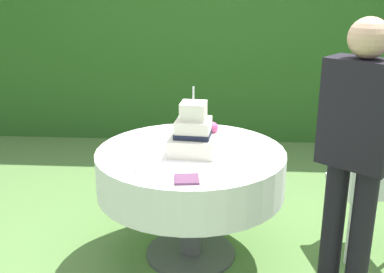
{
  "coord_description": "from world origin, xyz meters",
  "views": [
    {
      "loc": [
        0.19,
        -2.81,
        1.78
      ],
      "look_at": [
        0.01,
        -0.01,
        0.84
      ],
      "focal_mm": 44.93,
      "sensor_mm": 36.0,
      "label": 1
    }
  ],
  "objects_px": {
    "wedding_cake": "(194,134)",
    "serving_plate_left": "(248,137)",
    "serving_plate_near": "(144,169)",
    "serving_plate_far": "(170,129)",
    "standing_person": "(356,151)",
    "cake_table": "(191,172)",
    "garden_chair": "(373,181)",
    "napkin_stack": "(187,179)"
  },
  "relations": [
    {
      "from": "serving_plate_left",
      "to": "wedding_cake",
      "type": "bearing_deg",
      "value": -137.7
    },
    {
      "from": "wedding_cake",
      "to": "serving_plate_far",
      "type": "xyz_separation_m",
      "value": [
        -0.2,
        0.45,
        -0.11
      ]
    },
    {
      "from": "wedding_cake",
      "to": "garden_chair",
      "type": "xyz_separation_m",
      "value": [
        1.14,
        0.09,
        -0.32
      ]
    },
    {
      "from": "cake_table",
      "to": "standing_person",
      "type": "distance_m",
      "value": 1.04
    },
    {
      "from": "wedding_cake",
      "to": "napkin_stack",
      "type": "distance_m",
      "value": 0.45
    },
    {
      "from": "wedding_cake",
      "to": "serving_plate_far",
      "type": "relative_size",
      "value": 3.53
    },
    {
      "from": "serving_plate_left",
      "to": "garden_chair",
      "type": "relative_size",
      "value": 0.12
    },
    {
      "from": "serving_plate_left",
      "to": "standing_person",
      "type": "xyz_separation_m",
      "value": [
        0.51,
        -0.74,
        0.18
      ]
    },
    {
      "from": "garden_chair",
      "to": "wedding_cake",
      "type": "bearing_deg",
      "value": -175.29
    },
    {
      "from": "napkin_stack",
      "to": "serving_plate_near",
      "type": "bearing_deg",
      "value": 153.08
    },
    {
      "from": "cake_table",
      "to": "garden_chair",
      "type": "distance_m",
      "value": 1.16
    },
    {
      "from": "wedding_cake",
      "to": "serving_plate_left",
      "type": "xyz_separation_m",
      "value": [
        0.35,
        0.31,
        -0.11
      ]
    },
    {
      "from": "cake_table",
      "to": "serving_plate_near",
      "type": "relative_size",
      "value": 9.9
    },
    {
      "from": "standing_person",
      "to": "wedding_cake",
      "type": "bearing_deg",
      "value": 153.52
    },
    {
      "from": "serving_plate_left",
      "to": "standing_person",
      "type": "bearing_deg",
      "value": -55.37
    },
    {
      "from": "standing_person",
      "to": "napkin_stack",
      "type": "bearing_deg",
      "value": -179.8
    },
    {
      "from": "cake_table",
      "to": "standing_person",
      "type": "xyz_separation_m",
      "value": [
        0.88,
        -0.45,
        0.33
      ]
    },
    {
      "from": "cake_table",
      "to": "serving_plate_left",
      "type": "relative_size",
      "value": 11.51
    },
    {
      "from": "wedding_cake",
      "to": "serving_plate_left",
      "type": "relative_size",
      "value": 4.03
    },
    {
      "from": "wedding_cake",
      "to": "serving_plate_left",
      "type": "bearing_deg",
      "value": 42.3
    },
    {
      "from": "wedding_cake",
      "to": "serving_plate_far",
      "type": "height_order",
      "value": "wedding_cake"
    },
    {
      "from": "napkin_stack",
      "to": "cake_table",
      "type": "bearing_deg",
      "value": 91.22
    },
    {
      "from": "serving_plate_near",
      "to": "serving_plate_left",
      "type": "distance_m",
      "value": 0.87
    },
    {
      "from": "serving_plate_near",
      "to": "serving_plate_left",
      "type": "relative_size",
      "value": 1.16
    },
    {
      "from": "serving_plate_far",
      "to": "standing_person",
      "type": "distance_m",
      "value": 1.39
    },
    {
      "from": "serving_plate_near",
      "to": "serving_plate_far",
      "type": "xyz_separation_m",
      "value": [
        0.06,
        0.75,
        0.0
      ]
    },
    {
      "from": "cake_table",
      "to": "garden_chair",
      "type": "height_order",
      "value": "garden_chair"
    },
    {
      "from": "standing_person",
      "to": "serving_plate_far",
      "type": "bearing_deg",
      "value": 140.44
    },
    {
      "from": "cake_table",
      "to": "serving_plate_far",
      "type": "relative_size",
      "value": 10.09
    },
    {
      "from": "garden_chair",
      "to": "serving_plate_far",
      "type": "bearing_deg",
      "value": 165.21
    },
    {
      "from": "wedding_cake",
      "to": "napkin_stack",
      "type": "relative_size",
      "value": 3.15
    },
    {
      "from": "serving_plate_near",
      "to": "napkin_stack",
      "type": "xyz_separation_m",
      "value": [
        0.25,
        -0.13,
        0.0
      ]
    },
    {
      "from": "cake_table",
      "to": "serving_plate_left",
      "type": "bearing_deg",
      "value": 38.25
    },
    {
      "from": "cake_table",
      "to": "serving_plate_left",
      "type": "height_order",
      "value": "serving_plate_left"
    },
    {
      "from": "serving_plate_near",
      "to": "garden_chair",
      "type": "height_order",
      "value": "garden_chair"
    },
    {
      "from": "napkin_stack",
      "to": "garden_chair",
      "type": "bearing_deg",
      "value": 24.52
    },
    {
      "from": "serving_plate_far",
      "to": "serving_plate_left",
      "type": "xyz_separation_m",
      "value": [
        0.55,
        -0.13,
        0.0
      ]
    },
    {
      "from": "napkin_stack",
      "to": "garden_chair",
      "type": "height_order",
      "value": "garden_chair"
    },
    {
      "from": "napkin_stack",
      "to": "garden_chair",
      "type": "relative_size",
      "value": 0.15
    },
    {
      "from": "cake_table",
      "to": "wedding_cake",
      "type": "xyz_separation_m",
      "value": [
        0.02,
        -0.02,
        0.26
      ]
    },
    {
      "from": "cake_table",
      "to": "serving_plate_near",
      "type": "distance_m",
      "value": 0.43
    },
    {
      "from": "serving_plate_left",
      "to": "garden_chair",
      "type": "distance_m",
      "value": 0.85
    }
  ]
}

